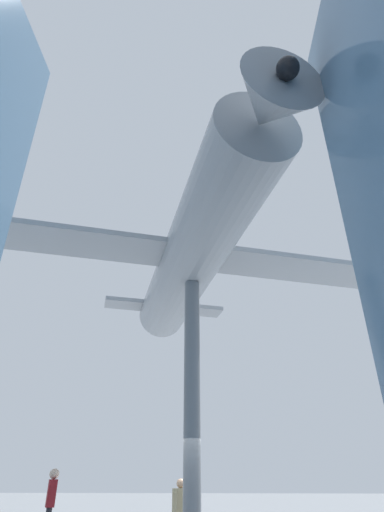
# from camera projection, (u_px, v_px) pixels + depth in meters

# --- Properties ---
(support_pylon_central) EXTENTS (0.47, 0.47, 7.16)m
(support_pylon_central) POSITION_uv_depth(u_px,v_px,m) (192.00, 397.00, 11.36)
(support_pylon_central) COLOR slate
(support_pylon_central) RESTS_ON ground_plane
(suspended_airplane) EXTENTS (16.37, 13.52, 3.01)m
(suspended_airplane) POSITION_uv_depth(u_px,v_px,m) (194.00, 252.00, 13.35)
(suspended_airplane) COLOR #93999E
(suspended_airplane) RESTS_ON support_pylon_central
(visitor_person) EXTENTS (0.45, 0.43, 1.55)m
(visitor_person) POSITION_uv_depth(u_px,v_px,m) (180.00, 507.00, 10.70)
(visitor_person) COLOR #2D3D56
(visitor_person) RESTS_ON ground_plane
(visitor_second) EXTENTS (0.37, 0.46, 1.80)m
(visitor_second) POSITION_uv_depth(u_px,v_px,m) (51.00, 499.00, 11.02)
(visitor_second) COLOR #232328
(visitor_second) RESTS_ON ground_plane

